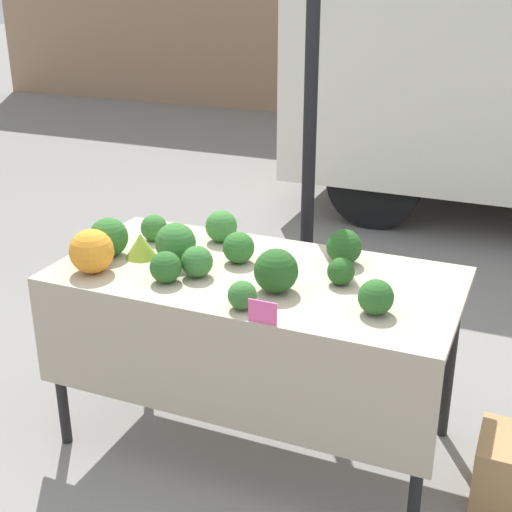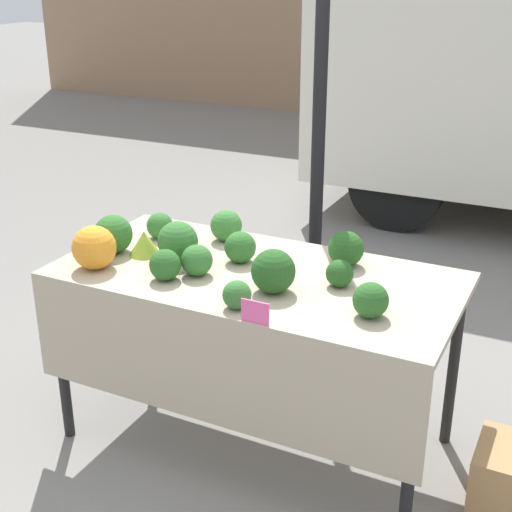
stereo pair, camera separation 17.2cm
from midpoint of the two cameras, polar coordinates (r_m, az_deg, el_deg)
ground_plane at (r=3.58m, az=1.42°, el=-14.32°), size 40.00×40.00×0.00m
tent_pole at (r=3.75m, az=6.27°, el=7.11°), size 0.07×0.07×2.32m
market_table at (r=3.13m, az=1.03°, el=-3.69°), size 1.78×0.88×0.88m
orange_cauliflower at (r=3.21m, az=-11.33°, el=0.65°), size 0.20×0.20×0.20m
romanesco_head at (r=3.34m, az=-7.45°, el=1.02°), size 0.15×0.15×0.12m
broccoli_head_0 at (r=3.53m, az=-6.32°, el=2.41°), size 0.13×0.13×0.13m
broccoli_head_1 at (r=3.02m, az=8.34°, el=-1.41°), size 0.12×0.12×0.12m
broccoli_head_2 at (r=3.25m, az=-4.77°, el=1.16°), size 0.19×0.19×0.19m
broccoli_head_3 at (r=3.09m, az=-3.16°, el=-0.36°), size 0.14×0.14×0.14m
broccoli_head_4 at (r=2.80m, az=0.23°, el=-3.14°), size 0.12×0.12×0.12m
broccoli_head_5 at (r=3.22m, az=8.74°, el=0.56°), size 0.16×0.16×0.16m
broccoli_head_6 at (r=2.92m, az=3.08°, el=-1.24°), size 0.18×0.18×0.18m
broccoli_head_7 at (r=3.48m, az=-0.98°, el=2.44°), size 0.16×0.16×0.16m
broccoli_head_8 at (r=3.22m, az=0.26°, el=0.70°), size 0.14×0.14×0.14m
broccoli_head_9 at (r=2.77m, az=10.92°, el=-3.51°), size 0.14×0.14×0.14m
broccoli_head_10 at (r=3.38m, az=-9.93°, el=1.72°), size 0.18×0.18×0.18m
broccoli_head_11 at (r=3.06m, az=-5.69°, el=-0.74°), size 0.14×0.14×0.14m
price_sign at (r=2.69m, az=1.77°, el=-4.54°), size 0.12×0.01×0.09m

